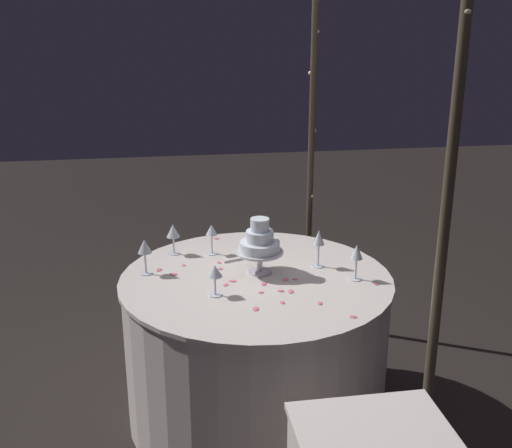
{
  "coord_description": "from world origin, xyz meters",
  "views": [
    {
      "loc": [
        2.62,
        -0.42,
        1.87
      ],
      "look_at": [
        0.0,
        0.0,
        0.98
      ],
      "focal_mm": 43.89,
      "sensor_mm": 36.0,
      "label": 1
    }
  ],
  "objects": [
    {
      "name": "wine_glass_5",
      "position": [
        -0.08,
        0.31,
        0.86
      ],
      "size": [
        0.06,
        0.06,
        0.18
      ],
      "color": "silver",
      "rests_on": "main_table"
    },
    {
      "name": "rose_petal_14",
      "position": [
        0.07,
        -0.15,
        0.73
      ],
      "size": [
        0.04,
        0.03,
        0.0
      ],
      "primitive_type": "ellipsoid",
      "rotation": [
        0.0,
        0.0,
        2.69
      ],
      "color": "#EA6B84",
      "rests_on": "main_table"
    },
    {
      "name": "main_table",
      "position": [
        0.0,
        0.0,
        0.36
      ],
      "size": [
        1.26,
        1.26,
        0.72
      ],
      "color": "silver",
      "rests_on": "ground"
    },
    {
      "name": "ground_plane",
      "position": [
        0.0,
        0.0,
        0.0
      ],
      "size": [
        12.0,
        12.0,
        0.0
      ],
      "primitive_type": "plane",
      "color": "black"
    },
    {
      "name": "rose_petal_21",
      "position": [
        0.03,
        -0.11,
        0.73
      ],
      "size": [
        0.03,
        0.04,
        0.0
      ],
      "primitive_type": "ellipsoid",
      "rotation": [
        0.0,
        0.0,
        1.33
      ],
      "color": "#EA6B84",
      "rests_on": "main_table"
    },
    {
      "name": "wine_glass_3",
      "position": [
        -0.12,
        -0.5,
        0.85
      ],
      "size": [
        0.06,
        0.06,
        0.17
      ],
      "color": "silver",
      "rests_on": "main_table"
    },
    {
      "name": "rose_petal_17",
      "position": [
        0.29,
        0.07,
        0.73
      ],
      "size": [
        0.03,
        0.02,
        0.0
      ],
      "primitive_type": "ellipsoid",
      "rotation": [
        0.0,
        0.0,
        0.08
      ],
      "color": "#EA6B84",
      "rests_on": "main_table"
    },
    {
      "name": "wine_glass_2",
      "position": [
        -0.36,
        -0.36,
        0.84
      ],
      "size": [
        0.07,
        0.07,
        0.16
      ],
      "color": "silver",
      "rests_on": "main_table"
    },
    {
      "name": "tiered_cake",
      "position": [
        -0.05,
        0.03,
        0.87
      ],
      "size": [
        0.22,
        0.22,
        0.27
      ],
      "color": "silver",
      "rests_on": "main_table"
    },
    {
      "name": "rose_petal_9",
      "position": [
        0.17,
        0.08,
        0.73
      ],
      "size": [
        0.03,
        0.04,
        0.0
      ],
      "primitive_type": "ellipsoid",
      "rotation": [
        0.0,
        0.0,
        1.33
      ],
      "color": "#EA6B84",
      "rests_on": "main_table"
    },
    {
      "name": "rose_petal_8",
      "position": [
        -0.55,
        -0.13,
        0.73
      ],
      "size": [
        0.04,
        0.04,
        0.0
      ],
      "primitive_type": "ellipsoid",
      "rotation": [
        0.0,
        0.0,
        1.09
      ],
      "color": "#EA6B84",
      "rests_on": "main_table"
    },
    {
      "name": "rose_petal_6",
      "position": [
        -0.09,
        -0.38,
        0.73
      ],
      "size": [
        0.04,
        0.05,
        0.0
      ],
      "primitive_type": "ellipsoid",
      "rotation": [
        0.0,
        0.0,
        1.19
      ],
      "color": "#EA6B84",
      "rests_on": "main_table"
    },
    {
      "name": "rose_petal_18",
      "position": [
        -0.19,
        -0.32,
        0.73
      ],
      "size": [
        0.03,
        0.03,
        0.0
      ],
      "primitive_type": "ellipsoid",
      "rotation": [
        0.0,
        0.0,
        0.53
      ],
      "color": "#EA6B84",
      "rests_on": "main_table"
    },
    {
      "name": "wine_glass_0",
      "position": [
        0.17,
        -0.2,
        0.83
      ],
      "size": [
        0.07,
        0.07,
        0.14
      ],
      "color": "silver",
      "rests_on": "main_table"
    },
    {
      "name": "rose_petal_16",
      "position": [
        0.33,
        -0.05,
        0.73
      ],
      "size": [
        0.04,
        0.04,
        0.0
      ],
      "primitive_type": "ellipsoid",
      "rotation": [
        0.0,
        0.0,
        2.91
      ],
      "color": "#EA6B84",
      "rests_on": "main_table"
    },
    {
      "name": "rose_petal_15",
      "position": [
        -0.15,
        -0.44,
        0.73
      ],
      "size": [
        0.04,
        0.04,
        0.0
      ],
      "primitive_type": "ellipsoid",
      "rotation": [
        0.0,
        0.0,
        5.99
      ],
      "color": "#EA6B84",
      "rests_on": "main_table"
    },
    {
      "name": "rose_petal_2",
      "position": [
        -0.12,
        -0.15,
        0.73
      ],
      "size": [
        0.02,
        0.03,
        0.0
      ],
      "primitive_type": "ellipsoid",
      "rotation": [
        0.0,
        0.0,
        1.52
      ],
      "color": "#EA6B84",
      "rests_on": "main_table"
    },
    {
      "name": "rose_petal_19",
      "position": [
        0.46,
        0.32,
        0.73
      ],
      "size": [
        0.03,
        0.04,
        0.0
      ],
      "primitive_type": "ellipsoid",
      "rotation": [
        0.0,
        0.0,
        1.27
      ],
      "color": "#EA6B84",
      "rests_on": "main_table"
    },
    {
      "name": "wine_glass_4",
      "position": [
        -0.33,
        -0.17,
        0.84
      ],
      "size": [
        0.06,
        0.06,
        0.15
      ],
      "color": "silver",
      "rests_on": "main_table"
    },
    {
      "name": "rose_petal_3",
      "position": [
        0.32,
        0.22,
        0.73
      ],
      "size": [
        0.04,
        0.03,
        0.0
      ],
      "primitive_type": "ellipsoid",
      "rotation": [
        0.0,
        0.0,
        2.92
      ],
      "color": "#EA6B84",
      "rests_on": "main_table"
    },
    {
      "name": "rose_petal_1",
      "position": [
        0.18,
        0.13,
        0.73
      ],
      "size": [
        0.04,
        0.03,
        0.0
      ],
      "primitive_type": "ellipsoid",
      "rotation": [
        0.0,
        0.0,
        2.97
      ],
      "color": "#EA6B84",
      "rests_on": "main_table"
    },
    {
      "name": "decorative_arch",
      "position": [
        -0.0,
        0.46,
        1.51
      ],
      "size": [
        1.8,
        0.06,
        2.4
      ],
      "color": "#473D2D",
      "rests_on": "ground"
    },
    {
      "name": "rose_petal_12",
      "position": [
        0.05,
        0.13,
        0.73
      ],
      "size": [
        0.04,
        0.03,
        0.0
      ],
      "primitive_type": "ellipsoid",
      "rotation": [
        0.0,
        0.0,
        2.97
      ],
      "color": "#EA6B84",
      "rests_on": "main_table"
    },
    {
      "name": "rose_petal_20",
      "position": [
        0.08,
        0.02,
        0.73
      ],
      "size": [
        0.04,
        0.03,
        0.0
      ],
      "primitive_type": "ellipsoid",
      "rotation": [
        0.0,
        0.0,
        2.95
      ],
      "color": "#EA6B84",
      "rests_on": "main_table"
    },
    {
      "name": "rose_petal_4",
      "position": [
        -0.2,
        -0.15,
        0.73
      ],
      "size": [
        0.04,
        0.03,
        0.0
      ],
      "primitive_type": "ellipsoid",
      "rotation": [
        0.0,
        0.0,
        0.59
      ],
      "color": "#EA6B84",
      "rests_on": "main_table"
    },
    {
      "name": "rose_petal_7",
      "position": [
        0.06,
        0.17,
        0.73
      ],
      "size": [
        0.03,
        0.03,
        0.0
      ],
      "primitive_type": "ellipsoid",
      "rotation": [
        0.0,
        0.0,
        1.19
      ],
      "color": "#EA6B84",
      "rests_on": "main_table"
    },
    {
      "name": "rose_petal_0",
      "position": [
        0.17,
        0.52,
        0.73
      ],
      "size": [
        0.03,
        0.03,
        0.0
      ],
      "primitive_type": "ellipsoid",
      "rotation": [
        0.0,
        0.0,
        3.67
      ],
      "color": "#EA6B84",
      "rests_on": "main_table"
    },
    {
      "name": "wine_glass_1",
      "position": [
        0.1,
        0.44,
        0.85
      ],
      "size": [
        0.06,
        0.06,
        0.17
      ],
      "color": "silver",
      "rests_on": "main_table"
    },
    {
      "name": "rose_petal_10",
      "position": [
        0.17,
        -0.01,
        0.73
      ],
      "size": [
        0.02,
        0.03,
        0.0
      ],
      "primitive_type": "ellipsoid",
      "rotation": [
        0.0,
        0.0,
        4.8
      ],
      "color": "#EA6B84",
      "rests_on": "main_table"
    },
    {
      "name": "rose_petal_5",
      "position": [
        -0.39,
        0.1,
        0.73
      ],
      "size": [
        0.03,
        0.03,
        0.0
      ],
      "primitive_type": "ellipsoid",
      "rotation": [
        0.0,
        0.0,
        1.23
      ],
      "color": "#EA6B84",
      "rests_on": "main_table"
    },
    {
      "name": "rose_petal_13",
      "position": [
        -0.29,
        0.02,
        0.73
      ],
      "size": [
        0.04,
        0.03,
        0.0
      ],
      "primitive_type": "ellipsoid",
      "rotation": [
        0.0,
        0.0,
        3.34
      ],
      "color": "#EA6B84",
      "rests_on": "main_table"
    },
    {
      "name": "cake_knife",
      "position": [
        -0.24,
        -0.01,
        0.73
      ],
      "size": [
        0.12,
        0.29,
        0.01
      ],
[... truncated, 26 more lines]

